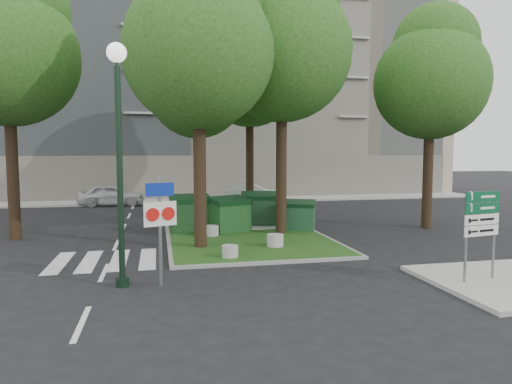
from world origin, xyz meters
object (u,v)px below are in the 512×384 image
object	(u,v)px
dumpster_a	(191,214)
traffic_sign_pole	(160,216)
tree_median_near_left	(201,39)
bollard_right	(275,240)
tree_median_mid	(199,79)
tree_street_right	(432,72)
car_white	(112,195)
bollard_left	(230,251)
bollard_mid	(212,231)
tree_street_left	(10,42)
directional_sign	(481,221)
litter_bin	(247,202)
tree_median_far	(251,65)
dumpster_c	(259,209)
dumpster_d	(299,215)
dumpster_b	(230,215)
tree_median_near_right	(284,38)
street_lamp	(119,136)
car_silver	(252,193)

from	to	relation	value
dumpster_a	traffic_sign_pole	world-z (taller)	traffic_sign_pole
tree_median_near_left	bollard_right	size ratio (longest dim) A/B	17.80
tree_median_mid	tree_street_right	distance (m)	10.77
car_white	bollard_right	bearing A→B (deg)	-152.37
tree_street_right	dumpster_a	xyz separation A→B (m)	(-10.70, 0.71, -6.12)
tree_street_right	bollard_left	distance (m)	12.66
bollard_right	bollard_mid	bearing A→B (deg)	128.11
tree_street_left	tree_median_near_left	bearing A→B (deg)	-26.57
directional_sign	car_white	size ratio (longest dim) A/B	0.57
bollard_mid	directional_sign	xyz separation A→B (m)	(6.08, -7.81, 1.34)
litter_bin	directional_sign	distance (m)	16.64
tree_median_far	dumpster_c	size ratio (longest dim) A/B	6.53
traffic_sign_pole	directional_sign	world-z (taller)	traffic_sign_pole
tree_median_far	bollard_mid	size ratio (longest dim) A/B	20.99
dumpster_d	directional_sign	size ratio (longest dim) A/B	0.71
dumpster_b	dumpster_c	distance (m)	2.27
tree_median_near_right	bollard_left	distance (m)	9.06
tree_median_mid	litter_bin	bearing A→B (deg)	51.32
tree_median_mid	dumpster_c	size ratio (longest dim) A/B	5.47
tree_median_near_left	dumpster_c	xyz separation A→B (m)	(3.00, 4.37, -6.47)
tree_median_far	tree_median_near_right	bearing A→B (deg)	-91.53
tree_street_right	car_white	size ratio (longest dim) A/B	2.46
tree_median_near_right	tree_street_left	distance (m)	10.61
tree_median_near_right	traffic_sign_pole	world-z (taller)	tree_median_near_right
tree_street_left	street_lamp	bearing A→B (deg)	-59.12
tree_street_right	car_silver	distance (m)	15.08
tree_median_near_left	directional_sign	size ratio (longest dim) A/B	4.53
dumpster_d	traffic_sign_pole	xyz separation A→B (m)	(-5.91, -6.87, 1.09)
tree_street_right	traffic_sign_pole	size ratio (longest dim) A/B	3.54
tree_median_far	dumpster_c	bearing A→B (deg)	-97.74
bollard_mid	litter_bin	bearing A→B (deg)	69.79
tree_street_left	dumpster_b	xyz separation A→B (m)	(8.40, -0.74, -6.82)
tree_median_mid	street_lamp	world-z (taller)	tree_median_mid
dumpster_a	litter_bin	bearing A→B (deg)	55.39
bollard_mid	dumpster_b	bearing A→B (deg)	43.35
tree_median_mid	tree_median_far	size ratio (longest dim) A/B	0.84
bollard_mid	litter_bin	world-z (taller)	litter_bin
bollard_left	car_white	distance (m)	17.25
dumpster_d	car_silver	distance (m)	12.34
tree_median_far	car_silver	xyz separation A→B (m)	(1.21, 5.49, -7.69)
bollard_right	litter_bin	world-z (taller)	litter_bin
litter_bin	car_white	bearing A→B (deg)	153.26
dumpster_b	litter_bin	xyz separation A→B (m)	(2.27, 7.71, -0.34)
dumpster_b	bollard_right	size ratio (longest dim) A/B	3.20
street_lamp	tree_street_left	bearing A→B (deg)	120.88
tree_street_right	dumpster_c	distance (m)	9.87
bollard_left	tree_median_near_right	bearing A→B (deg)	54.05
tree_street_right	litter_bin	size ratio (longest dim) A/B	13.59
directional_sign	car_silver	xyz separation A→B (m)	(-1.70, 20.86, -1.03)
street_lamp	directional_sign	size ratio (longest dim) A/B	2.64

